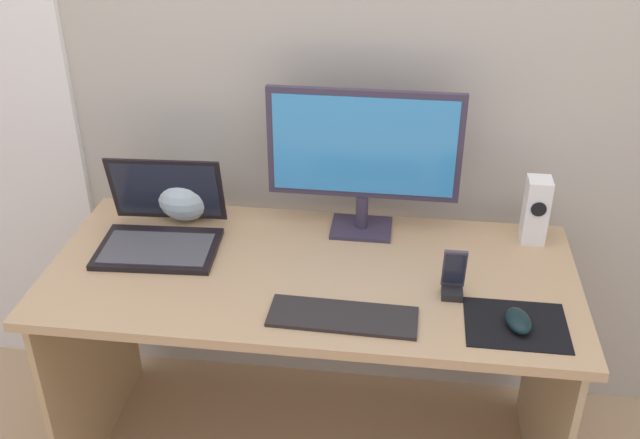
{
  "coord_description": "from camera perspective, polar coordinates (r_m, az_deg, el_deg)",
  "views": [
    {
      "loc": [
        0.24,
        -1.67,
        1.83
      ],
      "look_at": [
        0.03,
        -0.02,
        0.88
      ],
      "focal_mm": 41.35,
      "sensor_mm": 36.0,
      "label": 1
    }
  ],
  "objects": [
    {
      "name": "wall_back",
      "position": [
        2.18,
        0.77,
        14.23
      ],
      "size": [
        6.0,
        0.04,
        2.5
      ],
      "primitive_type": "cube",
      "color": "#B1AC9E",
      "rests_on": "ground_plane"
    },
    {
      "name": "desk",
      "position": [
        2.11,
        -0.67,
        -7.15
      ],
      "size": [
        1.45,
        0.66,
        0.71
      ],
      "color": "tan",
      "rests_on": "ground_plane"
    },
    {
      "name": "monitor",
      "position": [
        2.1,
        3.4,
        5.12
      ],
      "size": [
        0.55,
        0.14,
        0.44
      ],
      "color": "#342C41",
      "rests_on": "desk"
    },
    {
      "name": "speaker_right",
      "position": [
        2.2,
        16.36,
        0.7
      ],
      "size": [
        0.07,
        0.08,
        0.2
      ],
      "color": "white",
      "rests_on": "desk"
    },
    {
      "name": "laptop",
      "position": [
        2.17,
        -12.21,
        -0.68
      ],
      "size": [
        0.35,
        0.31,
        0.23
      ],
      "color": "black",
      "rests_on": "desk"
    },
    {
      "name": "fishbowl",
      "position": [
        2.28,
        -10.39,
        2.1
      ],
      "size": [
        0.18,
        0.18,
        0.18
      ],
      "primitive_type": "sphere",
      "color": "silver",
      "rests_on": "desk"
    },
    {
      "name": "keyboard_external",
      "position": [
        1.85,
        1.77,
        -7.53
      ],
      "size": [
        0.37,
        0.14,
        0.01
      ],
      "primitive_type": "cube",
      "rotation": [
        0.0,
        0.0,
        -0.03
      ],
      "color": "black",
      "rests_on": "desk"
    },
    {
      "name": "mousepad",
      "position": [
        1.89,
        14.93,
        -7.87
      ],
      "size": [
        0.25,
        0.2,
        0.0
      ],
      "primitive_type": "cube",
      "color": "black",
      "rests_on": "desk"
    },
    {
      "name": "mouse",
      "position": [
        1.87,
        15.11,
        -7.57
      ],
      "size": [
        0.08,
        0.11,
        0.04
      ],
      "primitive_type": "ellipsoid",
      "rotation": [
        0.0,
        0.0,
        0.18
      ],
      "color": "black",
      "rests_on": "mousepad"
    },
    {
      "name": "phone_in_dock",
      "position": [
        1.93,
        10.27,
        -4.59
      ],
      "size": [
        0.06,
        0.06,
        0.14
      ],
      "color": "black",
      "rests_on": "desk"
    }
  ]
}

